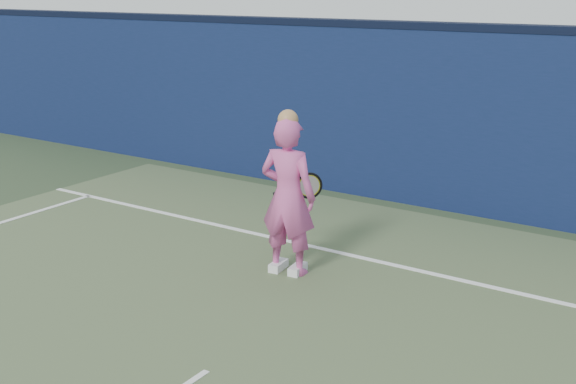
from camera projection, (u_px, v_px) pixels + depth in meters
The scene contains 4 objects.
backstop_wall at pixel (457, 122), 10.05m from camera, with size 24.00×0.40×2.50m, color #0D1B3D.
wall_cap at pixel (463, 27), 9.69m from camera, with size 24.00×0.42×0.10m, color black.
player at pixel (288, 196), 7.83m from camera, with size 0.69×0.50×1.83m.
racket at pixel (307, 186), 8.26m from camera, with size 0.53×0.32×0.31m.
Camera 1 is at (3.50, -3.08, 3.10)m, focal length 45.00 mm.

